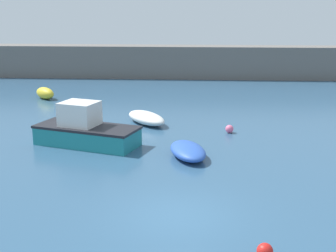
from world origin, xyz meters
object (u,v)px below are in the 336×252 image
Objects in this scene: fishing_dinghy_green at (45,93)px; mooring_buoy_pink at (229,129)px; motorboat_grey_hull at (85,130)px; rowboat_blue_near at (146,118)px; rowboat_white_midwater at (188,151)px; mooring_buoy_red at (265,251)px.

fishing_dinghy_green is 15.52m from mooring_buoy_pink.
motorboat_grey_hull reaches higher than fishing_dinghy_green.
rowboat_blue_near is 1.10× the size of rowboat_white_midwater.
motorboat_grey_hull is at bearing -124.93° from rowboat_white_midwater.
rowboat_blue_near is (8.21, -6.84, -0.08)m from fishing_dinghy_green.
rowboat_white_midwater is at bearing -14.08° from rowboat_blue_near.
fishing_dinghy_green is 0.66× the size of rowboat_white_midwater.
rowboat_white_midwater is 7.22× the size of mooring_buoy_pink.
rowboat_white_midwater is (2.55, -6.07, -0.03)m from rowboat_blue_near.
fishing_dinghy_green reaches higher than mooring_buoy_pink.
mooring_buoy_red is (13.06, -21.52, -0.19)m from fishing_dinghy_green.
rowboat_white_midwater is (10.76, -12.90, -0.11)m from fishing_dinghy_green.
fishing_dinghy_green is 0.60× the size of rowboat_blue_near.
rowboat_white_midwater is 8.92m from mooring_buoy_red.
rowboat_white_midwater is 4.83m from mooring_buoy_pink.
motorboat_grey_hull is 1.58× the size of rowboat_blue_near.
rowboat_white_midwater is at bearing -116.62° from mooring_buoy_pink.
motorboat_grey_hull is 12.67m from mooring_buoy_red.
fishing_dinghy_green is 25.17m from mooring_buoy_red.
rowboat_blue_near reaches higher than mooring_buoy_red.
rowboat_blue_near reaches higher than mooring_buoy_pink.
motorboat_grey_hull reaches higher than rowboat_blue_near.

